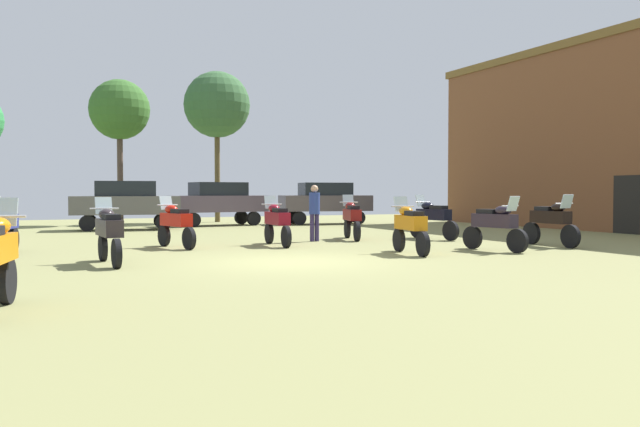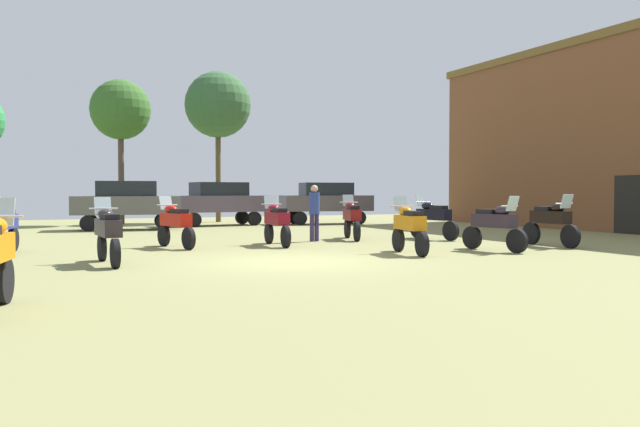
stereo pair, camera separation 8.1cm
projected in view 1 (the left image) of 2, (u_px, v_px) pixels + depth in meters
The scene contains 16 objects.
ground_plane at pixel (292, 262), 14.68m from camera, with size 44.00×52.00×0.02m.
motorcycle_1 at pixel (410, 226), 16.58m from camera, with size 0.66×2.11×1.45m.
motorcycle_2 at pixel (352, 217), 21.59m from camera, with size 0.81×2.19×1.47m.
motorcycle_3 at pixel (551, 221), 18.92m from camera, with size 0.62×2.22×1.49m.
motorcycle_4 at pixel (176, 222), 18.36m from camera, with size 0.77×2.11×1.45m.
motorcycle_5 at pixel (495, 224), 17.40m from camera, with size 0.68×2.14×1.46m.
motorcycle_6 at pixel (2, 226), 16.41m from camera, with size 0.82×2.21×1.47m.
motorcycle_7 at pixel (109, 231), 14.17m from camera, with size 0.62×2.25×1.45m.
motorcycle_10 at pixel (433, 217), 21.69m from camera, with size 0.69×2.18×1.47m.
motorcycle_11 at pixel (277, 221), 19.14m from camera, with size 0.62×2.23×1.45m.
car_1 at pixel (325, 200), 31.94m from camera, with size 4.53×2.45×2.00m.
car_2 at pixel (218, 200), 30.45m from camera, with size 4.47×2.24×2.00m.
car_3 at pixel (126, 201), 27.06m from camera, with size 4.50×2.35×2.00m.
person_1 at pixel (314, 208), 20.75m from camera, with size 0.37×0.37×1.78m.
tree_2 at pixel (120, 111), 31.56m from camera, with size 2.87×2.87×6.94m.
tree_6 at pixel (217, 105), 33.91m from camera, with size 3.40×3.40×7.75m.
Camera 1 is at (-5.44, -13.60, 1.59)m, focal length 37.00 mm.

